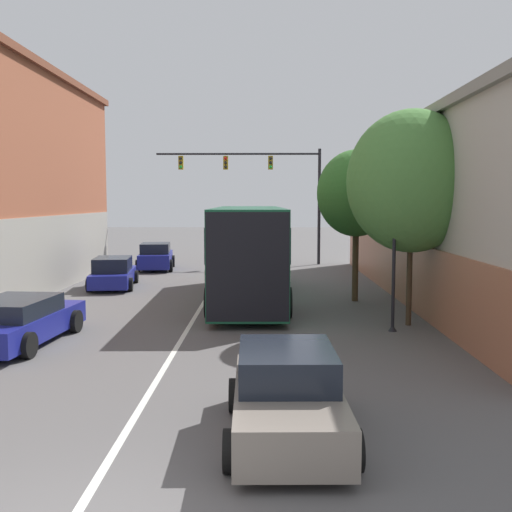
# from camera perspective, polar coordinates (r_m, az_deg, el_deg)

# --- Properties ---
(lane_center_line) EXTENTS (0.14, 45.74, 0.01)m
(lane_center_line) POSITION_cam_1_polar(r_m,az_deg,el_deg) (23.44, -4.80, -4.09)
(lane_center_line) COLOR silver
(lane_center_line) RESTS_ON ground_plane
(bus) EXTENTS (3.01, 11.18, 3.56)m
(bus) POSITION_cam_1_polar(r_m,az_deg,el_deg) (22.83, -0.70, 0.71)
(bus) COLOR #145133
(bus) RESTS_ON ground_plane
(hatchback_foreground) EXTENTS (2.03, 3.94, 1.42)m
(hatchback_foreground) POSITION_cam_1_polar(r_m,az_deg,el_deg) (9.93, 2.97, -13.18)
(hatchback_foreground) COLOR slate
(hatchback_foreground) RESTS_ON ground_plane
(parked_car_left_near) EXTENTS (2.28, 4.13, 1.48)m
(parked_car_left_near) POSITION_cam_1_polar(r_m,az_deg,el_deg) (33.68, -9.52, -0.08)
(parked_car_left_near) COLOR navy
(parked_car_left_near) RESTS_ON ground_plane
(parked_car_left_mid) EXTENTS (2.29, 4.40, 1.35)m
(parked_car_left_mid) POSITION_cam_1_polar(r_m,az_deg,el_deg) (27.10, -13.44, -1.61)
(parked_car_left_mid) COLOR navy
(parked_car_left_mid) RESTS_ON ground_plane
(parked_car_left_far) EXTENTS (2.39, 4.82, 1.25)m
(parked_car_left_far) POSITION_cam_1_polar(r_m,az_deg,el_deg) (17.23, -21.69, -5.80)
(parked_car_left_far) COLOR navy
(parked_car_left_far) RESTS_ON ground_plane
(traffic_signal_gantry) EXTENTS (9.80, 0.36, 6.89)m
(traffic_signal_gantry) POSITION_cam_1_polar(r_m,az_deg,el_deg) (35.90, 0.85, 7.46)
(traffic_signal_gantry) COLOR black
(traffic_signal_gantry) RESTS_ON ground_plane
(street_lamp) EXTENTS (0.38, 0.38, 3.90)m
(street_lamp) POSITION_cam_1_polar(r_m,az_deg,el_deg) (17.78, 13.03, 1.24)
(street_lamp) COLOR black
(street_lamp) RESTS_ON ground_plane
(street_tree_near) EXTENTS (3.91, 3.52, 6.55)m
(street_tree_near) POSITION_cam_1_polar(r_m,az_deg,el_deg) (18.74, 14.60, 6.89)
(street_tree_near) COLOR #3D2D1E
(street_tree_near) RESTS_ON ground_plane
(street_tree_far) EXTENTS (2.97, 2.67, 5.73)m
(street_tree_far) POSITION_cam_1_polar(r_m,az_deg,el_deg) (22.92, 9.54, 5.88)
(street_tree_far) COLOR #4C3823
(street_tree_far) RESTS_ON ground_plane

